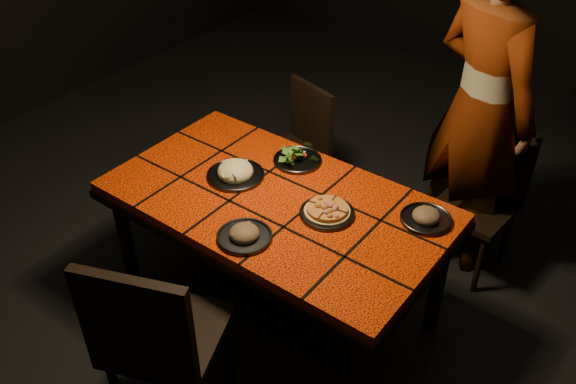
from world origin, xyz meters
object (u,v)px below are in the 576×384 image
Objects in this scene: chair_far_right at (484,190)px; plate_pasta at (235,172)px; diner at (481,109)px; dining_table at (276,211)px; plate_pizza at (327,212)px; chair_near at (156,337)px; chair_far_left at (300,141)px.

chair_far_right reaches higher than plate_pasta.
dining_table is at bearing 87.62° from diner.
chair_far_right reaches higher than dining_table.
plate_pizza is 0.53m from plate_pasta.
chair_far_right is 3.01× the size of plate_pasta.
plate_pizza is (0.26, 0.04, 0.10)m from dining_table.
diner reaches higher than chair_near.
chair_far_left is at bearing -166.15° from chair_far_right.
plate_pizza reaches higher than dining_table.
chair_far_left reaches higher than dining_table.
plate_pasta is (-0.93, -1.00, 0.28)m from chair_far_right.
chair_far_left is 0.96× the size of chair_far_right.
chair_far_right is 0.46× the size of diner.
chair_far_left is 1.13m from plate_pizza.
plate_pasta is (-0.27, 0.02, 0.10)m from dining_table.
chair_far_right is (0.66, 1.01, -0.18)m from dining_table.
plate_pizza is at bearing 2.34° from plate_pasta.
chair_near is (0.04, -0.83, -0.10)m from dining_table.
diner is at bearing 52.11° from plate_pasta.
dining_table is at bearing -117.88° from chair_far_right.
plate_pizza is at bearing -106.98° from chair_far_right.
chair_near is 1.17× the size of chair_far_right.
plate_pasta is (-0.53, -0.02, 0.01)m from plate_pizza.
chair_near is 3.97× the size of plate_pizza.
chair_far_left is at bearing 104.11° from plate_pasta.
chair_far_left is at bearing -94.64° from chair_near.
chair_near reaches higher than chair_far_left.
diner reaches higher than chair_far_left.
chair_near is at bearing 99.82° from diner.
chair_far_right is (0.62, 1.84, -0.08)m from chair_near.
diner is 1.32m from plate_pasta.
chair_near is at bearing -103.50° from chair_far_right.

